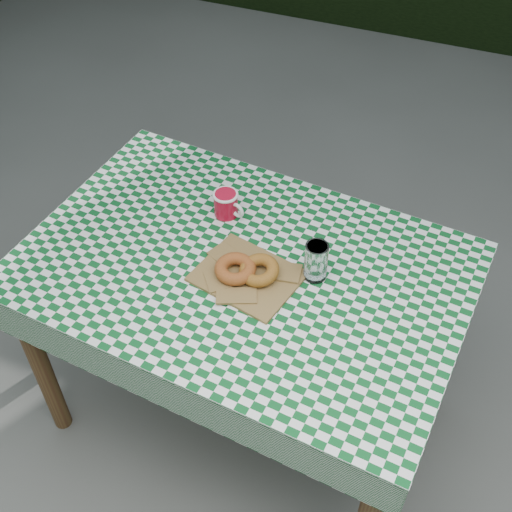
{
  "coord_description": "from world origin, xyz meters",
  "views": [
    {
      "loc": [
        0.5,
        -1.27,
        2.11
      ],
      "look_at": [
        0.04,
        -0.08,
        0.79
      ],
      "focal_mm": 46.19,
      "sensor_mm": 36.0,
      "label": 1
    }
  ],
  "objects": [
    {
      "name": "ground",
      "position": [
        0.0,
        0.0,
        0.0
      ],
      "size": [
        60.0,
        60.0,
        0.0
      ],
      "primitive_type": "plane",
      "color": "#565651",
      "rests_on": "ground"
    },
    {
      "name": "table",
      "position": [
        0.01,
        -0.1,
        0.38
      ],
      "size": [
        1.3,
        0.94,
        0.75
      ],
      "primitive_type": "cube",
      "rotation": [
        0.0,
        0.0,
        -0.1
      ],
      "color": "brown",
      "rests_on": "ground"
    },
    {
      "name": "tablecloth",
      "position": [
        0.01,
        -0.1,
        0.75
      ],
      "size": [
        1.33,
        0.96,
        0.01
      ],
      "primitive_type": "cube",
      "rotation": [
        0.0,
        0.0,
        -0.1
      ],
      "color": "#0C4E1F",
      "rests_on": "table"
    },
    {
      "name": "paper_bag",
      "position": [
        0.04,
        -0.14,
        0.76
      ],
      "size": [
        0.32,
        0.28,
        0.01
      ],
      "primitive_type": "cube",
      "rotation": [
        0.0,
        0.0,
        -0.23
      ],
      "color": "olive",
      "rests_on": "tablecloth"
    },
    {
      "name": "bagel_front",
      "position": [
        0.0,
        -0.15,
        0.79
      ],
      "size": [
        0.15,
        0.15,
        0.04
      ],
      "primitive_type": "torus",
      "rotation": [
        0.0,
        0.0,
        -0.34
      ],
      "color": "#A24B21",
      "rests_on": "paper_bag"
    },
    {
      "name": "bagel_back",
      "position": [
        0.07,
        -0.13,
        0.79
      ],
      "size": [
        0.16,
        0.16,
        0.04
      ],
      "primitive_type": "torus",
      "rotation": [
        0.0,
        0.0,
        -0.69
      ],
      "color": "#A26421",
      "rests_on": "paper_bag"
    },
    {
      "name": "coffee_mug",
      "position": [
        -0.12,
        0.08,
        0.8
      ],
      "size": [
        0.18,
        0.18,
        0.08
      ],
      "primitive_type": null,
      "rotation": [
        0.0,
        0.0,
        -0.32
      ],
      "color": "#AE0B23",
      "rests_on": "tablecloth"
    },
    {
      "name": "drinking_glass",
      "position": [
        0.21,
        -0.06,
        0.81
      ],
      "size": [
        0.08,
        0.08,
        0.12
      ],
      "primitive_type": "cylinder",
      "rotation": [
        0.0,
        0.0,
        -0.31
      ],
      "color": "white",
      "rests_on": "tablecloth"
    }
  ]
}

